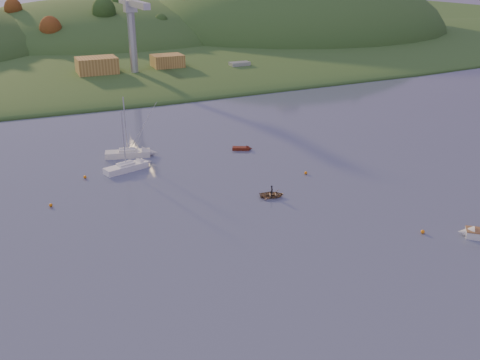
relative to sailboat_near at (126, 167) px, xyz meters
name	(u,v)px	position (x,y,z in m)	size (l,w,h in m)	color
ground	(417,317)	(16.79, -50.86, -0.68)	(500.00, 500.00, 0.00)	#373C5B
far_shore	(73,37)	(16.79, 179.14, -0.68)	(620.00, 220.00, 1.50)	#284A1D
shore_slope	(99,58)	(16.79, 114.14, -0.68)	(640.00, 150.00, 7.00)	#284A1D
hill_center	(103,41)	(26.79, 159.14, -0.68)	(140.00, 120.00, 36.00)	#284A1D
hill_right	(290,35)	(111.79, 144.14, -0.68)	(150.00, 130.00, 60.00)	#284A1D
hillside_trees	(90,50)	(16.79, 134.14, -0.68)	(280.00, 50.00, 32.00)	#203F16
wharf	(144,76)	(21.79, 71.14, 0.52)	(42.00, 16.00, 2.40)	slate
shed_west	(97,66)	(8.79, 72.14, 4.12)	(11.00, 8.00, 4.80)	olive
shed_east	(167,61)	(29.79, 73.14, 3.72)	(9.00, 7.00, 4.00)	olive
dock_crane	(132,21)	(18.79, 67.54, 16.50)	(3.20, 28.00, 20.30)	#B7B7BC
sailboat_near	(126,167)	(0.00, 0.00, 0.00)	(7.67, 4.18, 10.19)	white
sailboat_far	(128,153)	(1.86, 6.67, 0.03)	(8.13, 4.18, 10.81)	silver
canoe	(272,195)	(17.11, -19.44, -0.31)	(2.56, 3.59, 0.74)	#8E714E
paddler	(272,192)	(17.11, -19.44, 0.11)	(0.58, 0.38, 1.59)	black
red_tender	(245,148)	(22.39, 1.56, -0.42)	(3.84, 2.70, 1.25)	#56190C
work_vessel	(240,70)	(50.82, 67.14, 0.64)	(14.56, 5.62, 3.70)	slate
buoy_0	(423,232)	(29.45, -37.52, -0.43)	(0.50, 0.50, 0.50)	orange
buoy_1	(306,173)	(26.38, -13.65, -0.43)	(0.50, 0.50, 0.50)	orange
buoy_2	(51,205)	(-12.98, -9.61, -0.43)	(0.50, 0.50, 0.50)	orange
buoy_3	(85,177)	(-6.81, -0.69, -0.43)	(0.50, 0.50, 0.50)	orange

